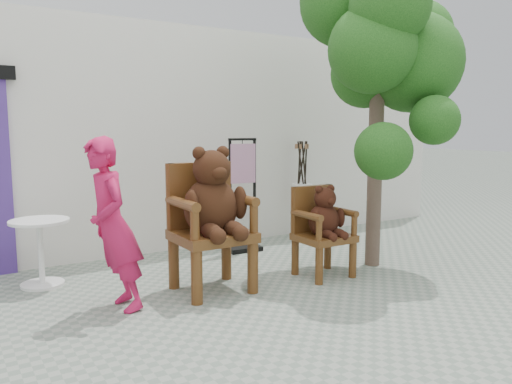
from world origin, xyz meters
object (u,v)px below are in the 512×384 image
Objects in this scene: chair_small at (322,222)px; stool_bucket at (302,195)px; display_stand at (243,208)px; cafe_table at (40,245)px; chair_big at (211,208)px; person at (113,226)px; tree at (383,40)px.

stool_bucket reaches higher than chair_small.
display_stand is at bearing 96.81° from chair_small.
cafe_table is at bearing -173.03° from stool_bucket.
chair_big is at bearing -146.53° from stool_bucket.
person is 0.43× the size of tree.
person is at bearing -176.36° from chair_big.
tree is (0.89, 0.03, 2.05)m from chair_small.
chair_small is 0.28× the size of tree.
cafe_table is at bearing 143.82° from chair_big.
tree reaches higher than person.
chair_big is 0.94× the size of person.
stool_bucket is at bearing 59.40° from chair_small.
chair_big is 1.44× the size of chair_small.
tree reaches higher than chair_small.
cafe_table is (-1.46, 1.06, -0.41)m from chair_big.
tree is (3.63, -1.23, 2.22)m from cafe_table.
chair_small reaches higher than cafe_table.
stool_bucket is (3.76, 0.46, 0.20)m from cafe_table.
tree is at bearing 2.15° from chair_small.
cafe_table is 0.47× the size of display_stand.
stool_bucket is at bearing 85.49° from tree.
display_stand is 1.22m from stool_bucket.
chair_big is 1.70m from display_stand.
person is (-2.29, 0.14, 0.18)m from chair_small.
stool_bucket is at bearing 17.40° from display_stand.
chair_big is 1.32m from chair_small.
cafe_table is 4.43m from tree.
display_stand is (2.11, 1.33, -0.20)m from person.
chair_big is 0.40× the size of tree.
stool_bucket is (1.02, 1.72, 0.03)m from chair_small.
cafe_table is 3.79m from stool_bucket.
chair_big is 1.01m from person.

